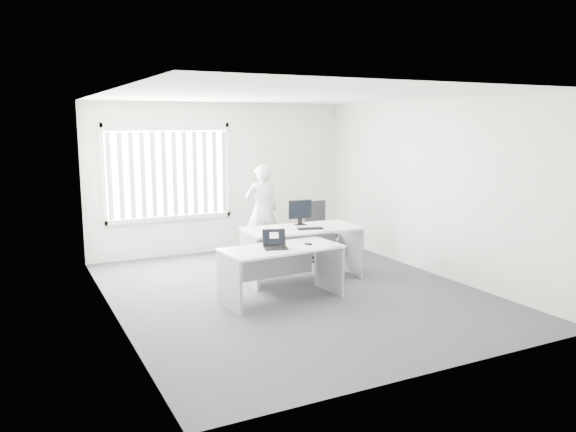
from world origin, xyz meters
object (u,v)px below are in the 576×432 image
office_chair (319,242)px  desk_far (302,242)px  person (262,210)px  desk_near (282,262)px  monitor (300,212)px  laptop (276,240)px

office_chair → desk_far: bearing=-136.5°
person → desk_near: bearing=77.4°
desk_near → monitor: monitor is taller
desk_near → person: person is taller
desk_near → laptop: size_ratio=5.31×
desk_far → laptop: 1.27m
laptop → monitor: 1.47m
desk_far → monitor: size_ratio=4.60×
desk_near → desk_far: 1.12m
desk_near → desk_far: size_ratio=0.92×
office_chair → monitor: monitor is taller
desk_far → office_chair: size_ratio=1.76×
desk_far → office_chair: (0.87, 0.97, -0.27)m
desk_near → laptop: (-0.12, -0.05, 0.33)m
desk_far → person: (0.09, 1.74, 0.25)m
desk_far → person: person is taller
desk_far → person: bearing=90.1°
office_chair → monitor: 1.29m
person → laptop: 2.78m
person → monitor: 1.52m
desk_far → laptop: laptop is taller
office_chair → person: size_ratio=0.62×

